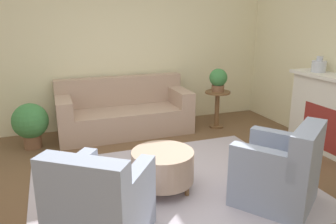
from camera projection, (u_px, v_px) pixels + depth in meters
name	position (u px, v px, depth m)	size (l,w,h in m)	color
ground_plane	(172.00, 186.00, 3.86)	(16.00, 16.00, 0.00)	brown
wall_back	(121.00, 48.00, 5.77)	(8.99, 0.12, 2.80)	beige
rug	(172.00, 186.00, 3.86)	(3.16, 2.44, 0.01)	#BCB2C1
couch	(124.00, 113.00, 5.59)	(2.20, 0.87, 0.93)	tan
armchair_left	(100.00, 207.00, 2.81)	(1.04, 1.05, 0.89)	#8E99B2
armchair_right	(280.00, 173.00, 3.42)	(1.04, 1.05, 0.89)	#8E99B2
ottoman_table	(163.00, 166.00, 3.70)	(0.71, 0.71, 0.47)	tan
side_table	(217.00, 104.00, 5.82)	(0.44, 0.44, 0.66)	brown
fireplace	(334.00, 114.00, 4.68)	(0.44, 1.48, 1.14)	silver
vase_mantel_near	(319.00, 66.00, 4.84)	(0.21, 0.21, 0.23)	silver
potted_plant_on_side_table	(218.00, 79.00, 5.69)	(0.31, 0.31, 0.40)	brown
potted_plant_floor	(30.00, 123.00, 4.90)	(0.53, 0.53, 0.69)	brown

